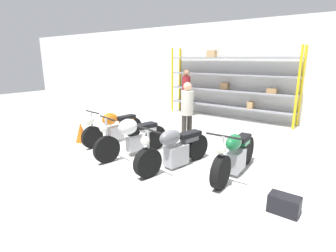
{
  "coord_description": "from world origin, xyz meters",
  "views": [
    {
      "loc": [
        3.64,
        -4.34,
        2.25
      ],
      "look_at": [
        0.0,
        0.4,
        0.7
      ],
      "focal_mm": 28.0,
      "sensor_mm": 36.0,
      "label": 1
    }
  ],
  "objects": [
    {
      "name": "shelving_rack",
      "position": [
        -0.57,
        4.99,
        1.36
      ],
      "size": [
        5.0,
        0.63,
        2.66
      ],
      "color": "yellow",
      "rests_on": "ground_plane"
    },
    {
      "name": "ground_plane",
      "position": [
        0.0,
        0.0,
        0.0
      ],
      "size": [
        30.0,
        30.0,
        0.0
      ],
      "primitive_type": "plane",
      "color": "silver"
    },
    {
      "name": "motorcycle_green",
      "position": [
        1.74,
        0.29,
        0.41
      ],
      "size": [
        0.65,
        1.99,
        0.97
      ],
      "rotation": [
        0.0,
        0.0,
        -1.52
      ],
      "color": "black",
      "rests_on": "ground_plane"
    },
    {
      "name": "toolbox",
      "position": [
        2.89,
        -0.52,
        0.14
      ],
      "size": [
        0.44,
        0.26,
        0.28
      ],
      "color": "black",
      "rests_on": "ground_plane"
    },
    {
      "name": "motorcycle_white",
      "position": [
        -0.6,
        -0.18,
        0.48
      ],
      "size": [
        0.67,
        1.97,
        1.03
      ],
      "rotation": [
        0.0,
        0.0,
        -1.77
      ],
      "color": "black",
      "rests_on": "ground_plane"
    },
    {
      "name": "traffic_cone",
      "position": [
        -2.49,
        -0.3,
        0.28
      ],
      "size": [
        0.32,
        0.32,
        0.55
      ],
      "color": "orange",
      "rests_on": "ground_plane"
    },
    {
      "name": "person_browsing",
      "position": [
        -2.06,
        4.26,
        1.08
      ],
      "size": [
        0.45,
        0.45,
        1.81
      ],
      "rotation": [
        0.0,
        0.0,
        3.76
      ],
      "color": "#38332D",
      "rests_on": "ground_plane"
    },
    {
      "name": "back_wall",
      "position": [
        0.0,
        5.35,
        1.8
      ],
      "size": [
        30.0,
        0.08,
        3.6
      ],
      "color": "white",
      "rests_on": "ground_plane"
    },
    {
      "name": "person_near_rack",
      "position": [
        -0.08,
        1.33,
        0.97
      ],
      "size": [
        0.41,
        0.41,
        1.66
      ],
      "rotation": [
        0.0,
        0.0,
        2.8
      ],
      "color": "#38332D",
      "rests_on": "ground_plane"
    },
    {
      "name": "motorcycle_orange",
      "position": [
        -1.74,
        0.22,
        0.45
      ],
      "size": [
        0.57,
        1.94,
        0.96
      ],
      "rotation": [
        0.0,
        0.0,
        -1.66
      ],
      "color": "black",
      "rests_on": "ground_plane"
    },
    {
      "name": "motorcycle_grey",
      "position": [
        0.59,
        -0.15,
        0.4
      ],
      "size": [
        0.72,
        2.0,
        0.97
      ],
      "rotation": [
        0.0,
        0.0,
        -1.75
      ],
      "color": "black",
      "rests_on": "ground_plane"
    }
  ]
}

